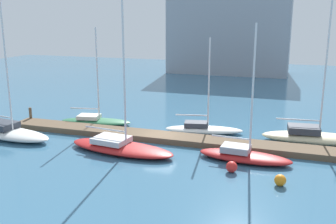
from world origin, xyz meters
TOP-DOWN VIEW (x-y plane):
  - ground_plane at (0.00, 0.00)m, footprint 120.00×120.00m
  - dock_pier at (0.00, 0.00)m, footprint 28.91×2.29m
  - dock_piling_near_end at (-14.05, 1.00)m, footprint 0.28×0.28m
  - sailboat_0 at (-12.77, -3.71)m, footprint 8.83×3.84m
  - sailboat_1 at (-7.78, 2.66)m, footprint 7.26×3.42m
  - sailboat_2 at (-2.01, -3.88)m, footprint 9.23×4.02m
  - sailboat_3 at (2.99, 3.10)m, footprint 7.27×3.25m
  - sailboat_4 at (7.46, -2.79)m, footprint 6.96×2.73m
  - sailboat_5 at (12.37, 3.28)m, footprint 8.67×3.43m
  - mooring_buoy_orange at (10.23, -6.45)m, footprint 0.74×0.74m
  - mooring_buoy_red at (6.98, -5.23)m, footprint 0.78×0.78m
  - harbor_building_distant at (-1.65, 42.48)m, footprint 21.70×8.44m

SIDE VIEW (x-z plane):
  - ground_plane at x=0.00m, z-range 0.00..0.00m
  - dock_pier at x=0.00m, z-range 0.00..0.50m
  - mooring_buoy_orange at x=10.23m, z-range 0.00..0.74m
  - mooring_buoy_red at x=6.98m, z-range 0.00..0.78m
  - sailboat_1 at x=-7.78m, z-range -4.26..5.10m
  - sailboat_3 at x=2.99m, z-range -3.85..4.74m
  - sailboat_4 at x=7.46m, z-range -4.50..5.44m
  - sailboat_2 at x=-2.01m, z-range -6.09..7.08m
  - sailboat_0 at x=-12.77m, z-range -5.93..7.08m
  - sailboat_5 at x=12.37m, z-range -5.91..7.09m
  - dock_piling_near_end at x=-14.05m, z-range 0.00..1.58m
  - harbor_building_distant at x=-1.65m, z-range 0.00..14.90m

